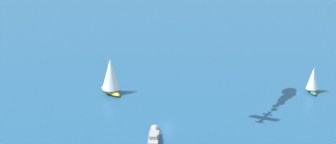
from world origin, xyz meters
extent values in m
plane|color=#1E517A|center=(0.00, 0.00, 0.00)|extent=(2000.00, 2000.00, 0.00)
ellipsoid|color=#33704C|center=(-44.61, -26.72, 0.49)|extent=(2.42, 7.12, 0.98)
cylinder|color=#B2B2B7|center=(-44.65, -26.20, 5.01)|extent=(0.14, 0.14, 8.06)
cone|color=white|center=(-44.59, -27.07, 4.61)|extent=(4.10, 4.10, 6.85)
cube|color=#9E9993|center=(3.38, 9.40, 0.64)|extent=(2.58, 8.01, 1.28)
cone|color=#9E9993|center=(3.39, 4.50, 0.64)|extent=(2.56, 2.05, 2.56)
cube|color=gray|center=(3.38, 10.00, 1.76)|extent=(2.05, 2.80, 0.96)
ellipsoid|color=gold|center=(19.08, -23.65, 0.70)|extent=(8.53, 9.58, 1.41)
cylinder|color=#B2B2B7|center=(19.55, -24.23, 7.19)|extent=(0.14, 0.14, 11.57)
cone|color=white|center=(18.76, -23.26, 6.61)|extent=(7.78, 7.78, 9.83)
camera|label=1|loc=(-5.37, 141.07, 65.62)|focal=60.41mm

